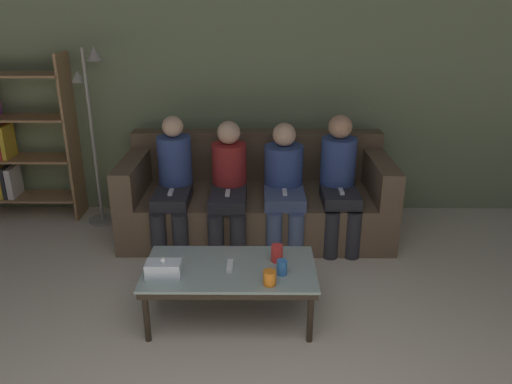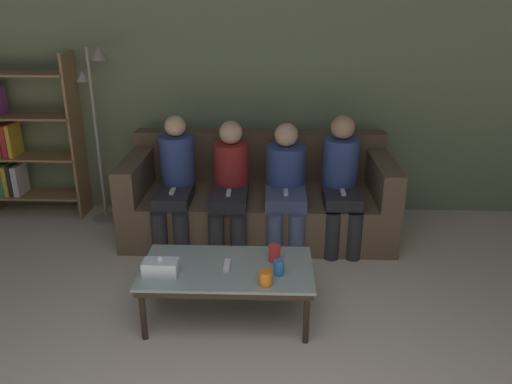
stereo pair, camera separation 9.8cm
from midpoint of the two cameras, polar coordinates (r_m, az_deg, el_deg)
name	(u,v)px [view 1 (the left image)]	position (r m, az deg, el deg)	size (l,w,h in m)	color
wall_back	(257,80)	(4.86, -0.49, 12.63)	(12.00, 0.06, 2.60)	#707F5B
couch	(257,199)	(4.58, -0.55, -0.79)	(2.35, 0.98, 0.86)	brown
coffee_table	(230,272)	(3.31, -3.85, -9.16)	(1.12, 0.60, 0.39)	#8C9E99
cup_near_left	(282,267)	(3.19, 2.09, -8.61)	(0.07, 0.07, 0.10)	#3372BF
cup_near_right	(277,253)	(3.33, 1.57, -7.02)	(0.08, 0.08, 0.12)	red
cup_far_center	(270,278)	(3.08, 0.65, -9.79)	(0.08, 0.08, 0.09)	orange
tissue_box	(164,269)	(3.22, -11.39, -8.62)	(0.22, 0.12, 0.13)	silver
game_remote	(230,266)	(3.29, -3.87, -8.42)	(0.04, 0.15, 0.02)	white
bookshelf	(11,143)	(5.32, -26.73, 5.02)	(0.94, 0.32, 1.58)	#9E754C
standing_lamp	(93,119)	(4.80, -18.72, 7.90)	(0.31, 0.26, 1.65)	gray
seated_person_left_end	(174,180)	(4.33, -10.05, 1.31)	(0.31, 0.67, 1.10)	#28282D
seated_person_mid_left	(229,183)	(4.26, -3.80, 1.06)	(0.31, 0.70, 1.06)	#28282D
seated_person_mid_right	(284,182)	(4.28, 2.56, 1.18)	(0.34, 0.68, 1.05)	#47567A
seated_person_right_end	(339,178)	(4.32, 8.84, 1.54)	(0.31, 0.63, 1.12)	#28282D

